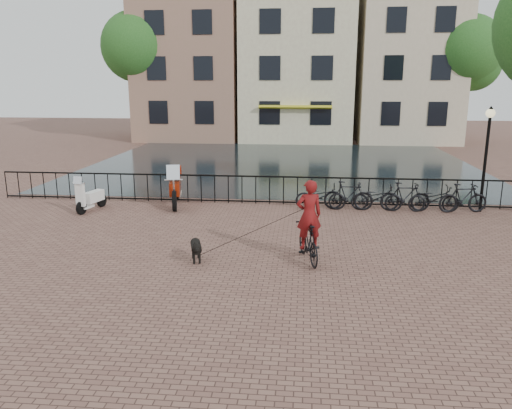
# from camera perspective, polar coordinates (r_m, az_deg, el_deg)

# --- Properties ---
(ground) EXTENTS (100.00, 100.00, 0.00)m
(ground) POSITION_cam_1_polar(r_m,az_deg,el_deg) (10.47, -1.63, -10.34)
(ground) COLOR brown
(ground) RESTS_ON ground
(canal_water) EXTENTS (20.00, 20.00, 0.00)m
(canal_water) POSITION_cam_1_polar(r_m,az_deg,el_deg) (27.14, 2.96, 4.73)
(canal_water) COLOR black
(canal_water) RESTS_ON ground
(railing) EXTENTS (20.00, 0.05, 1.02)m
(railing) POSITION_cam_1_polar(r_m,az_deg,el_deg) (17.92, 1.56, 1.65)
(railing) COLOR black
(railing) RESTS_ON ground
(canal_house_left) EXTENTS (7.50, 9.00, 12.80)m
(canal_house_left) POSITION_cam_1_polar(r_m,az_deg,el_deg) (40.48, -7.15, 16.73)
(canal_house_left) COLOR #8F6A53
(canal_house_left) RESTS_ON ground
(canal_house_mid) EXTENTS (8.00, 9.50, 11.80)m
(canal_house_mid) POSITION_cam_1_polar(r_m,az_deg,el_deg) (39.51, 4.74, 16.13)
(canal_house_mid) COLOR #C3B593
(canal_house_mid) RESTS_ON ground
(canal_house_right) EXTENTS (7.00, 9.00, 13.30)m
(canal_house_right) POSITION_cam_1_polar(r_m,az_deg,el_deg) (40.20, 16.75, 16.65)
(canal_house_right) COLOR #C0AF8F
(canal_house_right) RESTS_ON ground
(tree_far_left) EXTENTS (5.04, 5.04, 9.27)m
(tree_far_left) POSITION_cam_1_polar(r_m,az_deg,el_deg) (38.54, -13.50, 17.11)
(tree_far_left) COLOR black
(tree_far_left) RESTS_ON ground
(tree_far_right) EXTENTS (4.76, 4.76, 8.76)m
(tree_far_right) POSITION_cam_1_polar(r_m,az_deg,el_deg) (38.08, 22.96, 15.90)
(tree_far_right) COLOR black
(tree_far_right) RESTS_ON ground
(lamp_post) EXTENTS (0.30, 0.30, 3.45)m
(lamp_post) POSITION_cam_1_polar(r_m,az_deg,el_deg) (18.19, 24.93, 6.54)
(lamp_post) COLOR black
(lamp_post) RESTS_ON ground
(cyclist) EXTENTS (0.92, 1.80, 2.38)m
(cyclist) POSITION_cam_1_polar(r_m,az_deg,el_deg) (12.13, 6.04, -2.45)
(cyclist) COLOR black
(cyclist) RESTS_ON ground
(dog) EXTENTS (0.52, 0.94, 0.60)m
(dog) POSITION_cam_1_polar(r_m,az_deg,el_deg) (12.34, -6.86, -5.11)
(dog) COLOR black
(dog) RESTS_ON ground
(motorcycle) EXTENTS (1.01, 2.36, 1.64)m
(motorcycle) POSITION_cam_1_polar(r_m,az_deg,el_deg) (17.92, -9.23, 2.51)
(motorcycle) COLOR maroon
(motorcycle) RESTS_ON ground
(scooter) EXTENTS (0.71, 1.48, 1.33)m
(scooter) POSITION_cam_1_polar(r_m,az_deg,el_deg) (17.85, -18.36, 1.42)
(scooter) COLOR white
(scooter) RESTS_ON ground
(parked_bike_0) EXTENTS (1.73, 0.63, 0.90)m
(parked_bike_0) POSITION_cam_1_polar(r_m,az_deg,el_deg) (17.31, 7.37, 0.92)
(parked_bike_0) COLOR black
(parked_bike_0) RESTS_ON ground
(parked_bike_1) EXTENTS (1.69, 0.57, 1.00)m
(parked_bike_1) POSITION_cam_1_polar(r_m,az_deg,el_deg) (17.36, 10.51, 1.00)
(parked_bike_1) COLOR black
(parked_bike_1) RESTS_ON ground
(parked_bike_2) EXTENTS (1.74, 0.66, 0.90)m
(parked_bike_2) POSITION_cam_1_polar(r_m,az_deg,el_deg) (17.48, 13.61, 0.77)
(parked_bike_2) COLOR black
(parked_bike_2) RESTS_ON ground
(parked_bike_3) EXTENTS (1.67, 0.50, 1.00)m
(parked_bike_3) POSITION_cam_1_polar(r_m,az_deg,el_deg) (17.63, 16.68, 0.84)
(parked_bike_3) COLOR black
(parked_bike_3) RESTS_ON ground
(parked_bike_4) EXTENTS (1.75, 0.72, 0.90)m
(parked_bike_4) POSITION_cam_1_polar(r_m,az_deg,el_deg) (17.84, 19.66, 0.61)
(parked_bike_4) COLOR black
(parked_bike_4) RESTS_ON ground
(parked_bike_5) EXTENTS (1.72, 0.74, 1.00)m
(parked_bike_5) POSITION_cam_1_polar(r_m,az_deg,el_deg) (18.09, 22.59, 0.68)
(parked_bike_5) COLOR black
(parked_bike_5) RESTS_ON ground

